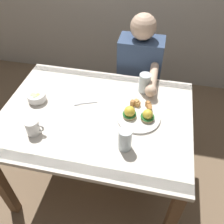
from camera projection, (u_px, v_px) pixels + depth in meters
The scene contains 9 objects.
ground_plane at pixel (100, 176), 2.06m from camera, with size 6.00×6.00×0.00m, color #7F664C.
dining_table at pixel (96, 125), 1.62m from camera, with size 1.20×0.90×0.74m.
eggs_benedict_plate at pixel (138, 115), 1.50m from camera, with size 0.27×0.27×0.09m.
fruit_bowl at pixel (37, 97), 1.62m from camera, with size 0.12×0.12×0.06m.
coffee_mug at pixel (33, 127), 1.40m from camera, with size 0.11×0.08×0.09m.
fork at pixel (84, 103), 1.61m from camera, with size 0.15×0.07×0.00m.
water_glass_near at pixel (144, 84), 1.67m from camera, with size 0.08×0.08×0.14m.
water_glass_far at pixel (125, 140), 1.32m from camera, with size 0.07×0.07×0.14m.
diner_person at pixel (139, 75), 2.00m from camera, with size 0.34×0.54×1.14m.
Camera 1 is at (0.33, -1.05, 1.83)m, focal length 39.37 mm.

